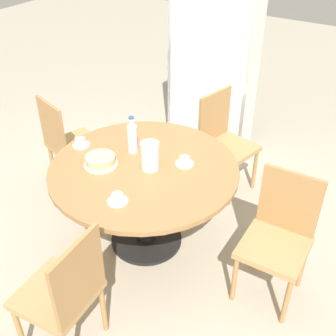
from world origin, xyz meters
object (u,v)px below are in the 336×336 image
at_px(bookshelf, 211,72).
at_px(cup_b, 185,161).
at_px(coffee_pot, 150,155).
at_px(chair_b, 224,141).
at_px(chair_c, 69,142).
at_px(cup_a, 118,199).
at_px(cup_c, 81,143).
at_px(cake_main, 100,161).
at_px(chair_d, 64,292).
at_px(water_bottle, 132,138).
at_px(chair_a, 278,236).

distance_m(bookshelf, cup_b, 1.53).
bearing_deg(bookshelf, coffee_pot, 102.36).
height_order(chair_b, chair_c, same).
xyz_separation_m(cup_a, cup_c, (-0.67, 0.40, 0.00)).
bearing_deg(cup_c, bookshelf, 80.32).
height_order(bookshelf, cup_a, bookshelf).
bearing_deg(coffee_pot, bookshelf, 102.36).
distance_m(coffee_pot, cup_b, 0.27).
bearing_deg(bookshelf, cake_main, 90.81).
relative_size(chair_d, water_bottle, 3.15).
bearing_deg(coffee_pot, chair_d, -84.78).
relative_size(water_bottle, cup_a, 2.18).
bearing_deg(cup_b, chair_d, -94.28).
distance_m(chair_d, water_bottle, 1.24).
relative_size(chair_d, cake_main, 3.75).
bearing_deg(chair_d, coffee_pot, -179.20).
bearing_deg(coffee_pot, cup_c, -177.34).
bearing_deg(chair_a, chair_d, -129.74).
relative_size(chair_a, cup_a, 6.87).
distance_m(chair_a, chair_d, 1.40).
relative_size(coffee_pot, cup_a, 1.84).
height_order(chair_d, cup_b, chair_d).
bearing_deg(cup_c, cup_b, 14.05).
height_order(bookshelf, cup_c, bookshelf).
relative_size(chair_c, bookshelf, 0.53).
bearing_deg(coffee_pot, water_bottle, 153.97).
bearing_deg(water_bottle, chair_a, -1.88).
height_order(chair_c, cup_c, chair_c).
bearing_deg(cup_b, chair_b, 94.26).
height_order(chair_c, cake_main, chair_c).
bearing_deg(cup_c, chair_b, 53.69).
bearing_deg(chair_a, cake_main, -171.00).
bearing_deg(cake_main, bookshelf, 90.81).
xyz_separation_m(chair_b, water_bottle, (-0.36, -0.88, 0.36)).
relative_size(chair_a, cake_main, 3.75).
distance_m(chair_c, cup_b, 1.25).
xyz_separation_m(cake_main, cup_b, (0.51, 0.33, -0.01)).
xyz_separation_m(chair_b, cup_b, (0.06, -0.82, 0.26)).
distance_m(chair_a, chair_b, 1.25).
bearing_deg(chair_a, water_bottle, 176.89).
relative_size(chair_d, cup_c, 6.87).
height_order(chair_d, cup_c, chair_d).
xyz_separation_m(chair_b, coffee_pot, (-0.12, -1.00, 0.35)).
bearing_deg(cake_main, cup_b, 33.02).
distance_m(cake_main, cup_c, 0.33).
bearing_deg(chair_c, bookshelf, -99.57).
height_order(cake_main, cup_b, cake_main).
height_order(chair_a, chair_c, same).
xyz_separation_m(water_bottle, cup_a, (0.28, -0.54, -0.10)).
xyz_separation_m(coffee_pot, cup_c, (-0.63, -0.03, -0.09)).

